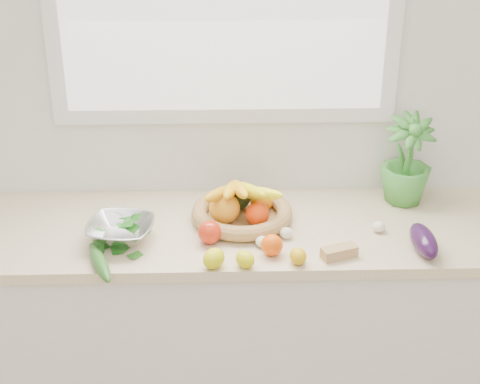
{
  "coord_description": "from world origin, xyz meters",
  "views": [
    {
      "loc": [
        -0.01,
        -0.41,
        2.23
      ],
      "look_at": [
        0.05,
        1.93,
        1.05
      ],
      "focal_mm": 55.0,
      "sensor_mm": 36.0,
      "label": 1
    }
  ],
  "objects_px": {
    "fruit_basket": "(241,208)",
    "apple": "(210,232)",
    "cucumber": "(100,263)",
    "potted_herb": "(407,159)",
    "eggplant": "(424,241)",
    "colander_with_spinach": "(120,226)"
  },
  "relations": [
    {
      "from": "eggplant",
      "to": "colander_with_spinach",
      "type": "relative_size",
      "value": 0.79
    },
    {
      "from": "apple",
      "to": "eggplant",
      "type": "relative_size",
      "value": 0.4
    },
    {
      "from": "fruit_basket",
      "to": "colander_with_spinach",
      "type": "relative_size",
      "value": 1.63
    },
    {
      "from": "cucumber",
      "to": "potted_herb",
      "type": "xyz_separation_m",
      "value": [
        1.12,
        0.46,
        0.16
      ]
    },
    {
      "from": "cucumber",
      "to": "potted_herb",
      "type": "relative_size",
      "value": 0.7
    },
    {
      "from": "potted_herb",
      "to": "colander_with_spinach",
      "type": "distance_m",
      "value": 1.11
    },
    {
      "from": "colander_with_spinach",
      "to": "fruit_basket",
      "type": "bearing_deg",
      "value": 18.43
    },
    {
      "from": "cucumber",
      "to": "fruit_basket",
      "type": "bearing_deg",
      "value": 33.85
    },
    {
      "from": "apple",
      "to": "cucumber",
      "type": "bearing_deg",
      "value": -155.98
    },
    {
      "from": "eggplant",
      "to": "apple",
      "type": "bearing_deg",
      "value": 174.06
    },
    {
      "from": "colander_with_spinach",
      "to": "apple",
      "type": "bearing_deg",
      "value": -2.96
    },
    {
      "from": "apple",
      "to": "colander_with_spinach",
      "type": "height_order",
      "value": "colander_with_spinach"
    },
    {
      "from": "eggplant",
      "to": "fruit_basket",
      "type": "distance_m",
      "value": 0.67
    },
    {
      "from": "apple",
      "to": "colander_with_spinach",
      "type": "distance_m",
      "value": 0.31
    },
    {
      "from": "potted_herb",
      "to": "colander_with_spinach",
      "type": "height_order",
      "value": "potted_herb"
    },
    {
      "from": "eggplant",
      "to": "cucumber",
      "type": "bearing_deg",
      "value": -175.61
    },
    {
      "from": "apple",
      "to": "potted_herb",
      "type": "xyz_separation_m",
      "value": [
        0.76,
        0.3,
        0.14
      ]
    },
    {
      "from": "cucumber",
      "to": "apple",
      "type": "bearing_deg",
      "value": 24.02
    },
    {
      "from": "cucumber",
      "to": "potted_herb",
      "type": "bearing_deg",
      "value": 22.46
    },
    {
      "from": "fruit_basket",
      "to": "apple",
      "type": "bearing_deg",
      "value": -125.99
    },
    {
      "from": "apple",
      "to": "colander_with_spinach",
      "type": "relative_size",
      "value": 0.32
    },
    {
      "from": "potted_herb",
      "to": "colander_with_spinach",
      "type": "xyz_separation_m",
      "value": [
        -1.07,
        -0.28,
        -0.12
      ]
    }
  ]
}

